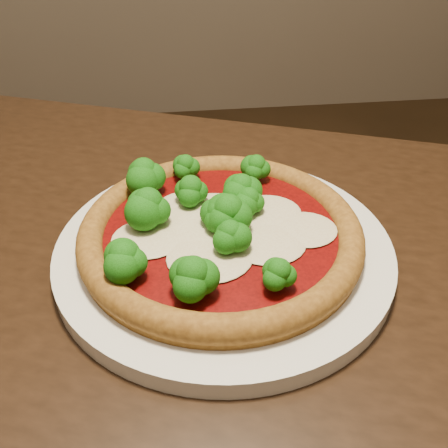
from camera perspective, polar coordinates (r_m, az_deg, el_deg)
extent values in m
cube|color=black|center=(0.48, -0.32, -9.77)|extent=(1.49, 1.15, 0.04)
cylinder|color=silver|center=(0.50, 0.00, -2.88)|extent=(0.33, 0.33, 0.02)
cylinder|color=brown|center=(0.49, -0.38, -1.46)|extent=(0.27, 0.27, 0.01)
torus|color=brown|center=(0.48, -0.38, -0.81)|extent=(0.27, 0.27, 0.03)
cylinder|color=#610604|center=(0.48, -0.38, -0.76)|extent=(0.23, 0.23, 0.00)
ellipsoid|color=beige|center=(0.49, -1.26, 0.53)|extent=(0.11, 0.09, 0.01)
ellipsoid|color=beige|center=(0.47, -8.65, -1.60)|extent=(0.07, 0.06, 0.01)
ellipsoid|color=beige|center=(0.50, 4.98, 1.38)|extent=(0.07, 0.06, 0.01)
ellipsoid|color=beige|center=(0.46, 5.01, -2.16)|extent=(0.07, 0.07, 0.01)
ellipsoid|color=beige|center=(0.51, -4.24, 2.08)|extent=(0.06, 0.06, 0.01)
ellipsoid|color=beige|center=(0.48, 9.15, -0.59)|extent=(0.06, 0.06, 0.01)
ellipsoid|color=beige|center=(0.45, -1.64, -3.80)|extent=(0.08, 0.07, 0.01)
ellipsoid|color=#1E7C13|center=(0.53, -9.15, 5.78)|extent=(0.05, 0.05, 0.04)
ellipsoid|color=#1E7C13|center=(0.49, 2.84, 2.80)|extent=(0.04, 0.04, 0.03)
ellipsoid|color=#1E7C13|center=(0.41, 6.31, -5.47)|extent=(0.03, 0.03, 0.03)
ellipsoid|color=#1E7C13|center=(0.40, -3.57, -5.81)|extent=(0.05, 0.05, 0.04)
ellipsoid|color=#1E7C13|center=(0.44, 0.72, -1.14)|extent=(0.04, 0.04, 0.03)
ellipsoid|color=#1E7C13|center=(0.46, 0.51, 1.46)|extent=(0.05, 0.05, 0.04)
ellipsoid|color=#1E7C13|center=(0.48, -8.65, 2.22)|extent=(0.05, 0.05, 0.04)
ellipsoid|color=#1E7C13|center=(0.55, -4.40, 6.74)|extent=(0.03, 0.03, 0.03)
ellipsoid|color=#1E7C13|center=(0.55, 3.70, 6.65)|extent=(0.04, 0.04, 0.03)
ellipsoid|color=#1E7C13|center=(0.50, 2.02, 4.13)|extent=(0.04, 0.04, 0.04)
ellipsoid|color=#1E7C13|center=(0.42, -11.38, -3.79)|extent=(0.04, 0.04, 0.04)
ellipsoid|color=#1E7C13|center=(0.47, -0.64, 1.27)|extent=(0.04, 0.04, 0.03)
ellipsoid|color=#1E7C13|center=(0.50, -3.82, 4.06)|extent=(0.04, 0.04, 0.03)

